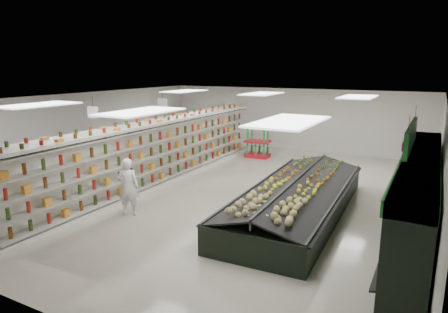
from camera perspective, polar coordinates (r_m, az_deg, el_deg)
The scene contains 16 objects.
floor at distance 14.48m, azimuth -1.02°, elevation -4.56°, with size 16.00×16.00×0.00m, color beige.
ceiling at distance 13.87m, azimuth -1.08°, elevation 8.17°, with size 14.00×16.00×0.02m, color white.
wall_back at distance 21.34m, azimuth 9.54°, elevation 5.27°, with size 14.00×0.02×3.20m, color silver.
wall_front at distance 8.33m, azimuth -29.27°, elevation -7.86°, with size 14.00×0.02×3.20m, color silver.
wall_left at distance 18.50m, azimuth -20.38°, elevation 3.52°, with size 0.02×16.00×3.20m, color silver.
wall_right at distance 12.36m, azimuth 28.57°, elevation -1.47°, with size 0.02×16.00×3.20m, color silver.
produce_wall_case at distance 11.00m, azimuth 25.91°, elevation -4.74°, with size 0.93×8.00×2.20m.
aisle_sign_near at distance 14.67m, azimuth -18.18°, elevation 6.03°, with size 0.52×0.06×0.75m.
aisle_sign_far at distance 17.65m, azimuth -8.75°, elevation 7.54°, with size 0.52×0.06×0.75m.
hortifruti_banner at distance 10.70m, azimuth 25.11°, elevation 2.65°, with size 0.12×3.20×0.95m.
gondola_left at distance 16.70m, azimuth -15.67°, elevation 0.27°, with size 0.99×10.54×1.82m.
gondola_center at distance 15.26m, azimuth -9.26°, elevation 0.36°, with size 1.03×13.53×2.35m.
produce_island at distance 12.12m, azimuth 10.35°, elevation -5.75°, with size 2.95×7.50×1.11m.
soda_endcap at distance 19.32m, azimuth 4.83°, elevation 1.97°, with size 1.19×0.84×1.48m.
shopper_main at distance 12.04m, azimuth -13.52°, elevation -4.23°, with size 0.63×0.41×1.73m, color silver.
shopper_background at distance 19.42m, azimuth -3.80°, elevation 2.20°, with size 0.74×0.46×1.53m, color tan.
Camera 1 is at (6.76, -12.06, 4.30)m, focal length 32.00 mm.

